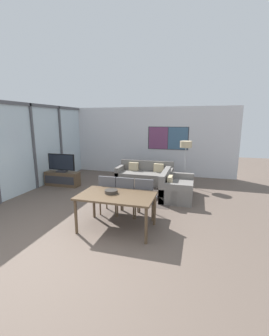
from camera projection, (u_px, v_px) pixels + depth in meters
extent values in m
plane|color=brown|center=(68.00, 251.00, 3.95)|extent=(24.00, 24.00, 0.00)
cube|color=silver|center=(146.00, 141.00, 9.43)|extent=(7.25, 0.06, 2.80)
cube|color=#2D2D33|center=(168.00, 138.00, 9.12)|extent=(1.64, 0.01, 0.92)
cube|color=#753D66|center=(158.00, 138.00, 9.22)|extent=(0.78, 0.02, 0.88)
cube|color=#426684|center=(178.00, 138.00, 9.01)|extent=(0.78, 0.02, 0.88)
cube|color=silver|center=(33.00, 147.00, 7.38)|extent=(0.02, 6.14, 2.80)
cube|color=#515156|center=(30.00, 105.00, 7.09)|extent=(0.07, 6.14, 0.10)
cube|color=#515156|center=(34.00, 147.00, 7.37)|extent=(0.07, 0.08, 2.80)
cube|color=#515156|center=(61.00, 143.00, 8.82)|extent=(0.07, 0.08, 2.80)
cube|color=#473D38|center=(135.00, 194.00, 6.97)|extent=(2.33, 1.83, 0.01)
cube|color=brown|center=(62.00, 179.00, 7.90)|extent=(1.22, 0.39, 0.49)
cube|color=#2D2D33|center=(59.00, 180.00, 7.71)|extent=(1.12, 0.01, 0.27)
cube|color=#2D2D33|center=(62.00, 171.00, 7.85)|extent=(0.36, 0.20, 0.05)
cube|color=#2D2D33|center=(62.00, 169.00, 7.83)|extent=(0.06, 0.03, 0.08)
cube|color=black|center=(61.00, 162.00, 7.78)|extent=(1.01, 0.04, 0.57)
cube|color=black|center=(61.00, 162.00, 7.76)|extent=(0.94, 0.01, 0.51)
cube|color=slate|center=(145.00, 178.00, 8.17)|extent=(2.00, 0.90, 0.42)
cube|color=slate|center=(147.00, 171.00, 8.48)|extent=(2.00, 0.16, 0.79)
cube|color=slate|center=(121.00, 174.00, 8.40)|extent=(0.14, 0.90, 0.60)
cube|color=slate|center=(170.00, 177.00, 7.90)|extent=(0.14, 0.90, 0.60)
cube|color=#C6B289|center=(134.00, 166.00, 8.40)|extent=(0.36, 0.12, 0.30)
cube|color=#C6B289|center=(159.00, 168.00, 8.15)|extent=(0.36, 0.12, 0.30)
cube|color=slate|center=(177.00, 191.00, 6.69)|extent=(0.90, 1.49, 0.42)
cube|color=slate|center=(165.00, 184.00, 6.75)|extent=(0.16, 1.49, 0.79)
cube|color=slate|center=(175.00, 195.00, 6.04)|extent=(0.90, 0.14, 0.60)
cube|color=slate|center=(179.00, 182.00, 7.31)|extent=(0.90, 0.14, 0.60)
cube|color=#C6B289|center=(170.00, 181.00, 6.36)|extent=(0.12, 0.36, 0.30)
cylinder|color=brown|center=(135.00, 194.00, 6.97)|extent=(0.44, 0.44, 0.03)
cylinder|color=brown|center=(135.00, 189.00, 6.94)|extent=(0.18, 0.18, 0.35)
cylinder|color=brown|center=(135.00, 183.00, 6.90)|extent=(0.98, 0.98, 0.04)
cube|color=brown|center=(116.00, 196.00, 4.62)|extent=(1.57, 0.94, 0.04)
cylinder|color=brown|center=(76.00, 217.00, 4.51)|extent=(0.06, 0.06, 0.72)
cylinder|color=brown|center=(146.00, 226.00, 4.12)|extent=(0.06, 0.06, 0.72)
cylinder|color=brown|center=(94.00, 203.00, 5.28)|extent=(0.06, 0.06, 0.72)
cylinder|color=brown|center=(154.00, 209.00, 4.89)|extent=(0.06, 0.06, 0.72)
cube|color=#4C4C51|center=(111.00, 196.00, 5.54)|extent=(0.46, 0.46, 0.06)
cube|color=#4C4C51|center=(107.00, 187.00, 5.29)|extent=(0.42, 0.05, 0.50)
cylinder|color=brown|center=(100.00, 207.00, 5.45)|extent=(0.04, 0.04, 0.41)
cylinder|color=brown|center=(116.00, 208.00, 5.34)|extent=(0.04, 0.04, 0.41)
cylinder|color=brown|center=(107.00, 201.00, 5.83)|extent=(0.04, 0.04, 0.41)
cylinder|color=brown|center=(121.00, 203.00, 5.72)|extent=(0.04, 0.04, 0.41)
cube|color=#4C4C51|center=(128.00, 197.00, 5.41)|extent=(0.46, 0.46, 0.06)
cube|color=#4C4C51|center=(125.00, 188.00, 5.16)|extent=(0.42, 0.05, 0.50)
cylinder|color=brown|center=(117.00, 209.00, 5.33)|extent=(0.04, 0.04, 0.41)
cylinder|color=brown|center=(134.00, 210.00, 5.22)|extent=(0.04, 0.04, 0.41)
cylinder|color=brown|center=(123.00, 203.00, 5.71)|extent=(0.04, 0.04, 0.41)
cylinder|color=brown|center=(138.00, 204.00, 5.60)|extent=(0.04, 0.04, 0.41)
cube|color=#4C4C51|center=(146.00, 199.00, 5.29)|extent=(0.46, 0.46, 0.06)
cube|color=#4C4C51|center=(144.00, 190.00, 5.04)|extent=(0.42, 0.05, 0.50)
cylinder|color=brown|center=(135.00, 211.00, 5.21)|extent=(0.04, 0.04, 0.41)
cylinder|color=brown|center=(152.00, 213.00, 5.10)|extent=(0.04, 0.04, 0.41)
cylinder|color=brown|center=(140.00, 205.00, 5.58)|extent=(0.04, 0.04, 0.41)
cylinder|color=brown|center=(156.00, 206.00, 5.48)|extent=(0.04, 0.04, 0.41)
cylinder|color=#332D28|center=(111.00, 192.00, 4.71)|extent=(0.27, 0.27, 0.07)
torus|color=#332D28|center=(111.00, 190.00, 4.70)|extent=(0.28, 0.28, 0.02)
cylinder|color=#2D2D33|center=(184.00, 185.00, 7.96)|extent=(0.28, 0.28, 0.02)
cylinder|color=#B7B7BC|center=(185.00, 166.00, 7.82)|extent=(0.03, 0.03, 1.33)
cylinder|color=#C6B289|center=(186.00, 144.00, 7.66)|extent=(0.40, 0.40, 0.22)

